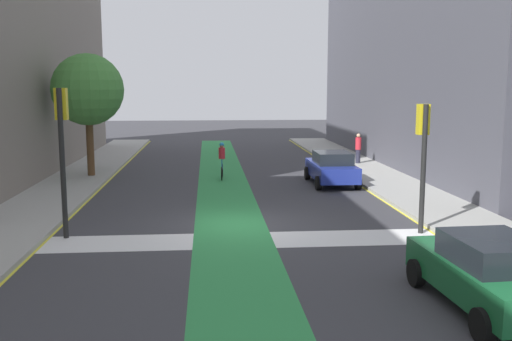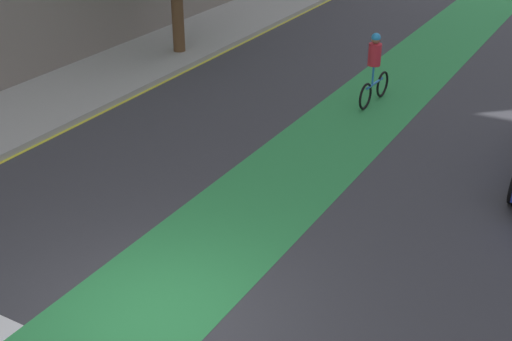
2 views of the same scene
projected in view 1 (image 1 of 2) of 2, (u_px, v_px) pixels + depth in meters
name	position (u px, v px, depth m)	size (l,w,h in m)	color
ground_plane	(241.00, 224.00, 19.04)	(120.00, 120.00, 0.00)	#38383D
bike_lane_paint	(230.00, 224.00, 19.01)	(2.40, 60.00, 0.01)	#2D8C47
crosswalk_band	(245.00, 240.00, 17.07)	(12.00, 1.80, 0.01)	silver
sidewalk_left	(11.00, 227.00, 18.40)	(3.00, 60.00, 0.15)	#9E9E99
curb_stripe_left	(59.00, 228.00, 18.53)	(0.16, 60.00, 0.01)	yellow
sidewalk_right	(457.00, 218.00, 19.67)	(3.00, 60.00, 0.15)	#9E9E99
curb_stripe_right	(415.00, 221.00, 19.55)	(0.16, 60.00, 0.01)	yellow
traffic_signal_near_right	(423.00, 143.00, 17.62)	(0.35, 0.52, 4.06)	black
traffic_signal_near_left	(62.00, 134.00, 16.99)	(0.35, 0.52, 4.55)	black
car_blue_right_far	(332.00, 168.00, 26.70)	(2.04, 4.21, 1.57)	navy
car_green_right_near	(489.00, 272.00, 11.66)	(2.18, 4.28, 1.57)	#196033
cyclist_in_lane	(222.00, 160.00, 28.26)	(0.32, 1.73, 1.86)	black
pedestrian_sidewalk_right_a	(358.00, 148.00, 33.13)	(0.34, 0.34, 1.73)	#262638
street_tree_near	(88.00, 90.00, 28.04)	(3.55, 3.55, 6.07)	brown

